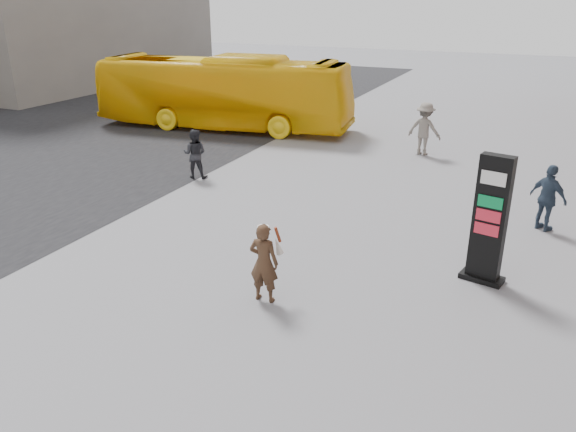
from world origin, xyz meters
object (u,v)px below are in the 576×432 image
at_px(woman, 264,262).
at_px(info_pylon, 490,220).
at_px(pedestrian_c, 548,198).
at_px(pedestrian_a, 195,154).
at_px(pedestrian_b, 424,129).
at_px(bus, 223,92).

bearing_deg(woman, info_pylon, -148.23).
bearing_deg(pedestrian_c, info_pylon, 106.72).
relative_size(info_pylon, pedestrian_a, 1.70).
height_order(info_pylon, pedestrian_b, info_pylon).
height_order(woman, bus, bus).
bearing_deg(pedestrian_a, woman, 116.05).
distance_m(bus, pedestrian_a, 6.95).
height_order(pedestrian_a, pedestrian_b, pedestrian_b).
xyz_separation_m(woman, bus, (-8.05, 12.17, 0.71)).
height_order(bus, pedestrian_a, bus).
xyz_separation_m(bus, pedestrian_a, (2.73, -6.35, -0.74)).
relative_size(info_pylon, bus, 0.24).
relative_size(pedestrian_a, pedestrian_c, 0.93).
xyz_separation_m(info_pylon, pedestrian_b, (-3.09, 8.96, -0.37)).
bearing_deg(info_pylon, pedestrian_a, 171.87).
relative_size(pedestrian_b, pedestrian_c, 1.13).
bearing_deg(pedestrian_c, bus, 7.51).
relative_size(woman, pedestrian_b, 0.84).
bearing_deg(bus, pedestrian_b, -101.69).
height_order(bus, pedestrian_c, bus).
bearing_deg(bus, woman, -153.46).
relative_size(bus, pedestrian_b, 5.87).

